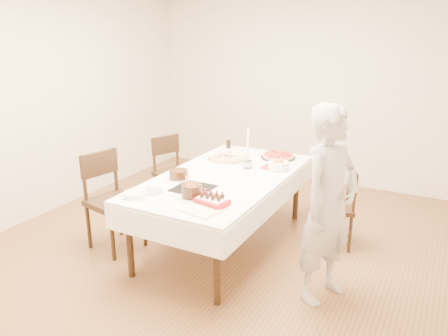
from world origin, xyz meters
The scene contains 22 objects.
floor centered at (0.00, 0.00, 0.00)m, with size 5.00×5.00×0.00m, color brown.
wall_back centered at (0.00, 2.50, 1.35)m, with size 4.50×0.04×2.70m, color beige.
wall_left centered at (-2.25, 0.00, 1.35)m, with size 0.04×5.00×2.70m, color beige.
dining_table centered at (0.05, 0.07, 0.38)m, with size 1.14×2.14×0.75m, color white.
chair_right_savory centered at (1.01, 0.59, 0.41)m, with size 0.42×0.42×0.82m, color #321E10, non-canonical shape.
chair_left_savory centered at (-0.92, 0.62, 0.45)m, with size 0.46×0.46×0.90m, color #321E10, non-canonical shape.
chair_left_dessert centered at (-0.88, -0.49, 0.49)m, with size 0.50×0.50×0.98m, color #321E10, non-canonical shape.
person centered at (1.20, -0.34, 0.81)m, with size 0.59×0.39×1.61m, color beige.
pizza_white centered at (-0.18, 0.58, 0.77)m, with size 0.44×0.44×0.04m, color beige.
pizza_pepperoni centered at (0.29, 0.90, 0.77)m, with size 0.39×0.39×0.04m, color red.
red_placemat centered at (0.37, 0.53, 0.75)m, with size 0.21×0.21×0.01m, color #B21E1E.
pasta_bowl centered at (0.44, 0.52, 0.79)m, with size 0.21×0.21×0.07m, color white.
taper_candle centered at (0.15, 0.41, 0.96)m, with size 0.09×0.09×0.42m, color white.
shaker_pair centered at (0.15, 0.37, 0.81)m, with size 0.09×0.09×0.11m, color white, non-canonical shape.
cola_glass centered at (-0.40, 1.01, 0.80)m, with size 0.05×0.05×0.10m, color black.
layer_cake centered at (-0.28, -0.24, 0.80)m, with size 0.23×0.23×0.09m, color #371F0D.
cake_board centered at (-0.02, -0.39, 0.75)m, with size 0.34×0.34×0.01m, color black.
birthday_cake centered at (0.08, -0.57, 0.84)m, with size 0.18×0.18×0.17m, color #3A210F.
strawberry_box centered at (0.31, -0.63, 0.78)m, with size 0.27×0.18×0.07m, color #A51219, non-canonical shape.
box_lid centered at (0.29, -0.80, 0.75)m, with size 0.31×0.20×0.03m, color beige.
plate_stack centered at (-0.36, -0.79, 0.77)m, with size 0.20×0.20×0.04m, color white.
china_plate centered at (-0.31, -0.63, 0.75)m, with size 0.21×0.21×0.01m, color white.
Camera 1 is at (1.97, -3.53, 2.14)m, focal length 35.00 mm.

